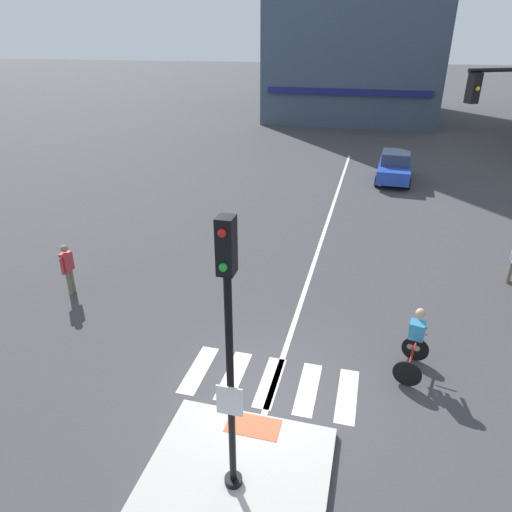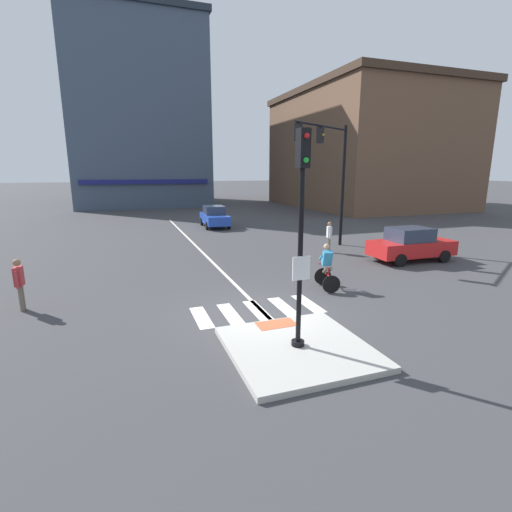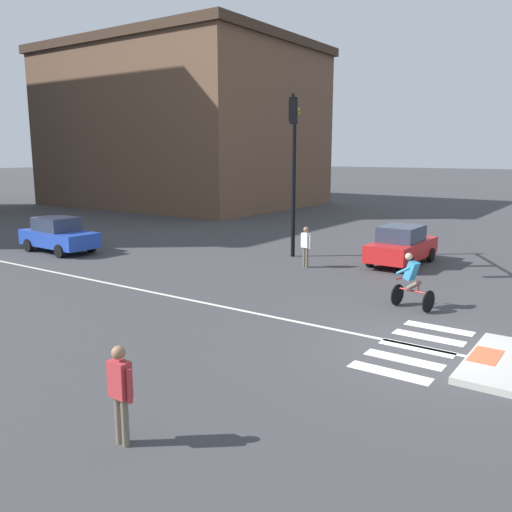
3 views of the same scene
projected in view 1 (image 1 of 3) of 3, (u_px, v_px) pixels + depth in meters
name	position (u px, v px, depth m)	size (l,w,h in m)	color
ground_plane	(266.00, 393.00, 10.51)	(300.00, 300.00, 0.00)	#3D3D3F
traffic_island	(234.00, 485.00, 8.25)	(3.33, 3.43, 0.15)	#B2AFA8
tactile_pad_front	(253.00, 426.00, 9.41)	(1.10, 0.60, 0.01)	#DB5B38
signal_pole	(229.00, 343.00, 6.91)	(0.44, 0.38, 5.06)	black
crosswalk_stripe_a	(199.00, 369.00, 11.24)	(0.44, 1.80, 0.01)	silver
crosswalk_stripe_b	(234.00, 375.00, 11.03)	(0.44, 1.80, 0.01)	silver
crosswalk_stripe_c	(270.00, 382.00, 10.83)	(0.44, 1.80, 0.01)	silver
crosswalk_stripe_d	(308.00, 388.00, 10.63)	(0.44, 1.80, 0.01)	silver
crosswalk_stripe_e	(347.00, 395.00, 10.42)	(0.44, 1.80, 0.01)	silver
lane_centre_line	(324.00, 231.00, 19.22)	(0.14, 28.00, 0.01)	silver
car_blue_eastbound_distant	(395.00, 167.00, 25.59)	(1.98, 4.17, 1.64)	#2347B7
cyclist	(415.00, 341.00, 10.84)	(0.88, 1.21, 1.68)	black
pedestrian_at_curb_left	(67.00, 266.00, 14.16)	(0.24, 0.55, 1.67)	#6B6051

